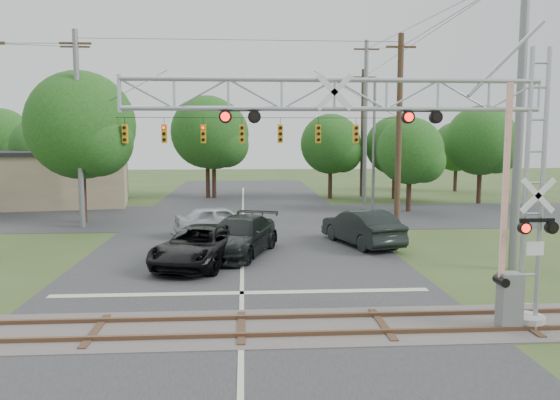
{
  "coord_description": "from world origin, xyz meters",
  "views": [
    {
      "loc": [
        0.11,
        -12.75,
        5.32
      ],
      "look_at": [
        1.44,
        7.5,
        3.0
      ],
      "focal_mm": 35.0,
      "sensor_mm": 36.0,
      "label": 1
    }
  ],
  "objects": [
    {
      "name": "road_main",
      "position": [
        0.0,
        10.0,
        0.01
      ],
      "size": [
        14.0,
        90.0,
        0.02
      ],
      "primitive_type": "cube",
      "color": "#2A2A2D",
      "rests_on": "ground"
    },
    {
      "name": "pickup_black",
      "position": [
        -1.77,
        9.88,
        0.82
      ],
      "size": [
        4.3,
        6.41,
        1.63
      ],
      "primitive_type": "imported",
      "rotation": [
        0.0,
        0.0,
        -0.29
      ],
      "color": "black",
      "rests_on": "ground"
    },
    {
      "name": "crossing_gantry",
      "position": [
        4.65,
        1.63,
        4.8
      ],
      "size": [
        11.72,
        0.99,
        7.74
      ],
      "color": "gray",
      "rests_on": "ground"
    },
    {
      "name": "streetlight",
      "position": [
        9.27,
        26.2,
        5.4
      ],
      "size": [
        2.57,
        0.27,
        9.65
      ],
      "color": "slate",
      "rests_on": "ground"
    },
    {
      "name": "road_cross",
      "position": [
        0.0,
        24.0,
        0.01
      ],
      "size": [
        90.0,
        12.0,
        0.02
      ],
      "primitive_type": "cube",
      "color": "#2A2A2D",
      "rests_on": "ground"
    },
    {
      "name": "treeline",
      "position": [
        -1.52,
        33.28,
        5.21
      ],
      "size": [
        49.43,
        25.48,
        9.43
      ],
      "color": "#372219",
      "rests_on": "ground"
    },
    {
      "name": "sedan_silver",
      "position": [
        -1.2,
        16.66,
        0.84
      ],
      "size": [
        5.26,
        3.17,
        1.68
      ],
      "primitive_type": "imported",
      "rotation": [
        0.0,
        0.0,
        1.83
      ],
      "color": "#ADB0B5",
      "rests_on": "ground"
    },
    {
      "name": "car_dark",
      "position": [
        -0.15,
        11.73,
        0.87
      ],
      "size": [
        4.26,
        6.44,
        1.73
      ],
      "primitive_type": "imported",
      "rotation": [
        0.0,
        0.0,
        -0.34
      ],
      "color": "black",
      "rests_on": "ground"
    },
    {
      "name": "commercial_building",
      "position": [
        -18.39,
        31.27,
        2.14
      ],
      "size": [
        19.6,
        12.36,
        4.27
      ],
      "rotation": [
        0.0,
        0.0,
        0.17
      ],
      "color": "#8E795E",
      "rests_on": "ground"
    },
    {
      "name": "traffic_signal_span",
      "position": [
        0.88,
        20.0,
        5.71
      ],
      "size": [
        19.34,
        0.36,
        11.5
      ],
      "color": "slate",
      "rests_on": "ground"
    },
    {
      "name": "suv_dark",
      "position": [
        5.92,
        13.66,
        0.89
      ],
      "size": [
        3.42,
        5.73,
        1.78
      ],
      "primitive_type": "imported",
      "rotation": [
        0.0,
        0.0,
        3.45
      ],
      "color": "black",
      "rests_on": "ground"
    },
    {
      "name": "utility_poles",
      "position": [
        2.26,
        22.98,
        6.06
      ],
      "size": [
        24.45,
        28.3,
        12.94
      ],
      "color": "#45321F",
      "rests_on": "ground"
    },
    {
      "name": "railroad_track",
      "position": [
        0.0,
        2.0,
        0.03
      ],
      "size": [
        90.0,
        3.2,
        0.17
      ],
      "color": "#47413D",
      "rests_on": "ground"
    },
    {
      "name": "ground",
      "position": [
        0.0,
        0.0,
        0.0
      ],
      "size": [
        160.0,
        160.0,
        0.0
      ],
      "primitive_type": "plane",
      "color": "#364821",
      "rests_on": "ground"
    }
  ]
}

